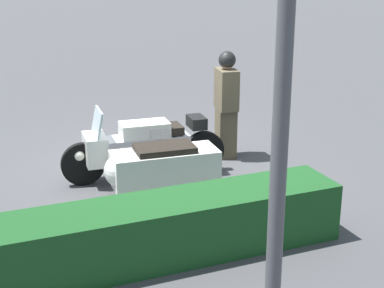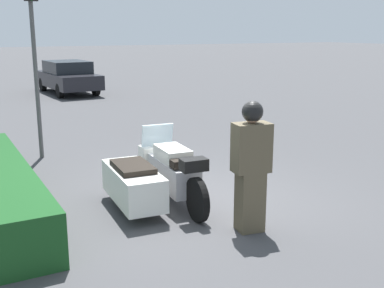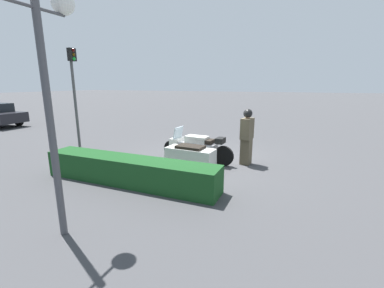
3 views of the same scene
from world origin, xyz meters
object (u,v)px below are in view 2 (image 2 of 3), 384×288
hedge_bush_curbside (2,187)px  traffic_light_near (34,46)px  parked_car_background (68,76)px  police_motorcycle (150,175)px  officer_rider (251,164)px

hedge_bush_curbside → traffic_light_near: traffic_light_near is taller
hedge_bush_curbside → parked_car_background: (13.74, -4.52, 0.39)m
parked_car_background → police_motorcycle: bearing=167.9°
traffic_light_near → parked_car_background: 11.47m
police_motorcycle → traffic_light_near: traffic_light_near is taller
police_motorcycle → officer_rider: (-1.65, -0.79, 0.50)m
hedge_bush_curbside → police_motorcycle: bearing=-112.5°
officer_rider → traffic_light_near: 5.88m
police_motorcycle → parked_car_background: size_ratio=0.58×
officer_rider → hedge_bush_curbside: 3.92m
officer_rider → traffic_light_near: bearing=26.9°
police_motorcycle → hedge_bush_curbside: size_ratio=0.52×
hedge_bush_curbside → officer_rider: bearing=-130.9°
traffic_light_near → parked_car_background: traffic_light_near is taller
police_motorcycle → officer_rider: bearing=-149.9°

